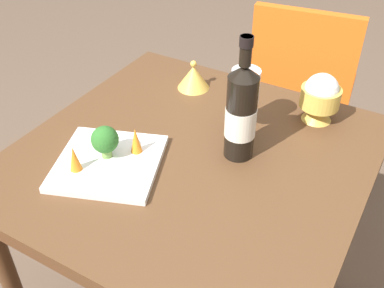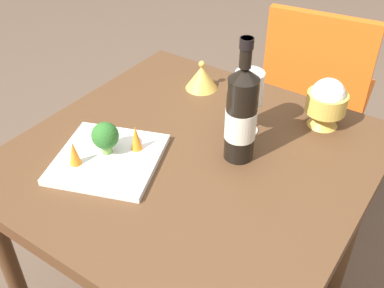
% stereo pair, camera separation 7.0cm
% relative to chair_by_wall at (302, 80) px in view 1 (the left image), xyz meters
% --- Properties ---
extents(dining_table, '(0.86, 0.86, 0.72)m').
position_rel_chair_by_wall_xyz_m(dining_table, '(0.85, -0.03, 0.11)').
color(dining_table, brown).
rests_on(dining_table, ground_plane).
extents(chair_by_wall, '(0.45, 0.45, 0.85)m').
position_rel_chair_by_wall_xyz_m(chair_by_wall, '(0.00, 0.00, 0.00)').
color(chair_by_wall, orange).
rests_on(chair_by_wall, ground_plane).
extents(wine_bottle, '(0.08, 0.08, 0.32)m').
position_rel_chair_by_wall_xyz_m(wine_bottle, '(0.79, 0.08, 0.32)').
color(wine_bottle, black).
rests_on(wine_bottle, dining_table).
extents(wine_glass, '(0.08, 0.08, 0.18)m').
position_rel_chair_by_wall_xyz_m(wine_glass, '(0.69, 0.04, 0.32)').
color(wine_glass, white).
rests_on(wine_glass, dining_table).
extents(rice_bowl, '(0.11, 0.11, 0.14)m').
position_rel_chair_by_wall_xyz_m(rice_bowl, '(0.54, 0.20, 0.27)').
color(rice_bowl, gold).
rests_on(rice_bowl, dining_table).
extents(rice_bowl_lid, '(0.10, 0.10, 0.09)m').
position_rel_chair_by_wall_xyz_m(rice_bowl_lid, '(0.56, -0.19, 0.23)').
color(rice_bowl_lid, gold).
rests_on(rice_bowl_lid, dining_table).
extents(serving_plate, '(0.32, 0.32, 0.02)m').
position_rel_chair_by_wall_xyz_m(serving_plate, '(1.00, -0.18, 0.20)').
color(serving_plate, white).
rests_on(serving_plate, dining_table).
extents(broccoli_floret, '(0.07, 0.07, 0.09)m').
position_rel_chair_by_wall_xyz_m(broccoli_floret, '(0.99, -0.19, 0.26)').
color(broccoli_floret, '#729E4C').
rests_on(broccoli_floret, serving_plate).
extents(carrot_garnish_left, '(0.03, 0.03, 0.07)m').
position_rel_chair_by_wall_xyz_m(carrot_garnish_left, '(0.93, -0.14, 0.25)').
color(carrot_garnish_left, orange).
rests_on(carrot_garnish_left, serving_plate).
extents(carrot_garnish_right, '(0.03, 0.03, 0.07)m').
position_rel_chair_by_wall_xyz_m(carrot_garnish_right, '(1.06, -0.23, 0.24)').
color(carrot_garnish_right, orange).
rests_on(carrot_garnish_right, serving_plate).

